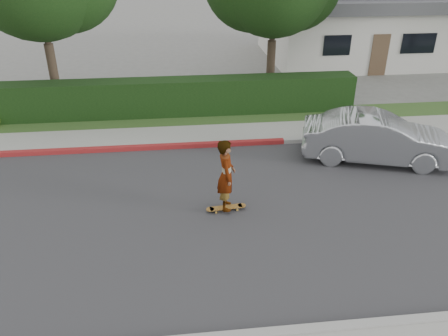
{
  "coord_description": "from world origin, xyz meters",
  "views": [
    {
      "loc": [
        -2.59,
        -9.47,
        6.3
      ],
      "look_at": [
        -1.47,
        0.57,
        1.0
      ],
      "focal_mm": 35.0,
      "sensor_mm": 36.0,
      "label": 1
    }
  ],
  "objects": [
    {
      "name": "planting_strip",
      "position": [
        0.0,
        6.6,
        0.05
      ],
      "size": [
        60.0,
        1.6,
        0.1
      ],
      "primitive_type": "cube",
      "color": "#2D4C1E",
      "rests_on": "ground"
    },
    {
      "name": "sidewalk_far",
      "position": [
        0.0,
        5.0,
        0.06
      ],
      "size": [
        60.0,
        1.6,
        0.12
      ],
      "primitive_type": "cube",
      "color": "gray",
      "rests_on": "ground"
    },
    {
      "name": "road",
      "position": [
        0.0,
        0.0,
        0.01
      ],
      "size": [
        60.0,
        8.0,
        0.01
      ],
      "primitive_type": "cube",
      "color": "#2D2D30",
      "rests_on": "ground"
    },
    {
      "name": "curb_near",
      "position": [
        0.0,
        -4.1,
        0.07
      ],
      "size": [
        60.0,
        0.2,
        0.15
      ],
      "primitive_type": "cube",
      "color": "#9E9E99",
      "rests_on": "ground"
    },
    {
      "name": "ground",
      "position": [
        0.0,
        0.0,
        0.0
      ],
      "size": [
        120.0,
        120.0,
        0.0
      ],
      "primitive_type": "plane",
      "color": "slate",
      "rests_on": "ground"
    },
    {
      "name": "car_silver",
      "position": [
        3.6,
        2.51,
        0.76
      ],
      "size": [
        4.89,
        2.89,
        1.52
      ],
      "primitive_type": "imported",
      "rotation": [
        0.0,
        0.0,
        1.28
      ],
      "color": "#B1B4B8",
      "rests_on": "ground"
    },
    {
      "name": "skateboarder",
      "position": [
        -1.47,
        0.07,
        1.06
      ],
      "size": [
        0.49,
        0.72,
        1.91
      ],
      "primitive_type": "imported",
      "rotation": [
        0.0,
        0.0,
        1.51
      ],
      "color": "white",
      "rests_on": "skateboard"
    },
    {
      "name": "skateboard",
      "position": [
        -1.47,
        0.07,
        0.09
      ],
      "size": [
        1.08,
        0.33,
        0.1
      ],
      "rotation": [
        0.0,
        0.0,
        0.11
      ],
      "color": "#B78832",
      "rests_on": "ground"
    },
    {
      "name": "house",
      "position": [
        8.0,
        16.0,
        2.1
      ],
      "size": [
        10.6,
        8.6,
        4.3
      ],
      "color": "beige",
      "rests_on": "ground"
    },
    {
      "name": "curb_red_section",
      "position": [
        -5.0,
        4.1,
        0.08
      ],
      "size": [
        12.0,
        0.21,
        0.15
      ],
      "primitive_type": "cube",
      "color": "maroon",
      "rests_on": "ground"
    },
    {
      "name": "curb_far",
      "position": [
        0.0,
        4.1,
        0.07
      ],
      "size": [
        60.0,
        0.2,
        0.15
      ],
      "primitive_type": "cube",
      "color": "#9E9E99",
      "rests_on": "ground"
    },
    {
      "name": "hedge",
      "position": [
        -3.0,
        7.2,
        0.75
      ],
      "size": [
        15.0,
        1.0,
        1.5
      ],
      "primitive_type": "cube",
      "color": "black",
      "rests_on": "ground"
    }
  ]
}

